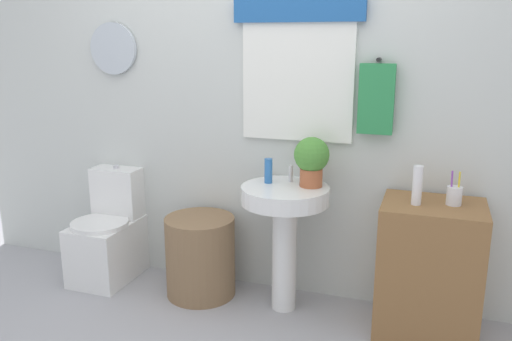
{
  "coord_description": "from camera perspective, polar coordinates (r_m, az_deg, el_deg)",
  "views": [
    {
      "loc": [
        1.05,
        -2.0,
        1.62
      ],
      "look_at": [
        0.08,
        0.8,
        0.88
      ],
      "focal_mm": 36.72,
      "sensor_mm": 36.0,
      "label": 1
    }
  ],
  "objects": [
    {
      "name": "lotion_bottle",
      "position": [
        2.91,
        17.16,
        -1.55
      ],
      "size": [
        0.05,
        0.05,
        0.21
      ],
      "primitive_type": "cylinder",
      "color": "white",
      "rests_on": "wooden_cabinet"
    },
    {
      "name": "wooden_cabinet",
      "position": [
        3.11,
        18.31,
        -10.19
      ],
      "size": [
        0.54,
        0.44,
        0.76
      ],
      "primitive_type": "cube",
      "color": "olive",
      "rests_on": "ground_plane"
    },
    {
      "name": "back_wall",
      "position": [
        3.33,
        0.73,
        8.65
      ],
      "size": [
        4.4,
        0.18,
        2.6
      ],
      "color": "silver",
      "rests_on": "ground_plane"
    },
    {
      "name": "toilet",
      "position": [
        3.79,
        -15.7,
        -6.94
      ],
      "size": [
        0.38,
        0.51,
        0.77
      ],
      "color": "white",
      "rests_on": "ground_plane"
    },
    {
      "name": "toothbrush_cup",
      "position": [
        2.98,
        20.78,
        -2.55
      ],
      "size": [
        0.08,
        0.08,
        0.19
      ],
      "color": "silver",
      "rests_on": "wooden_cabinet"
    },
    {
      "name": "soap_bottle",
      "position": [
        3.14,
        1.36,
        -0.03
      ],
      "size": [
        0.05,
        0.05,
        0.15
      ],
      "primitive_type": "cylinder",
      "color": "#2D6BB7",
      "rests_on": "pedestal_sink"
    },
    {
      "name": "potted_plant",
      "position": [
        3.06,
        6.08,
        1.28
      ],
      "size": [
        0.21,
        0.21,
        0.29
      ],
      "color": "#AD5B38",
      "rests_on": "pedestal_sink"
    },
    {
      "name": "pedestal_sink",
      "position": [
        3.13,
        3.15,
        -5.11
      ],
      "size": [
        0.52,
        0.52,
        0.78
      ],
      "color": "white",
      "rests_on": "ground_plane"
    },
    {
      "name": "faucet",
      "position": [
        3.17,
        3.81,
        -0.34
      ],
      "size": [
        0.03,
        0.03,
        0.1
      ],
      "primitive_type": "cylinder",
      "color": "silver",
      "rests_on": "pedestal_sink"
    },
    {
      "name": "laundry_hamper",
      "position": [
        3.44,
        -6.08,
        -9.26
      ],
      "size": [
        0.45,
        0.45,
        0.52
      ],
      "primitive_type": "cylinder",
      "color": "#846647",
      "rests_on": "ground_plane"
    }
  ]
}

